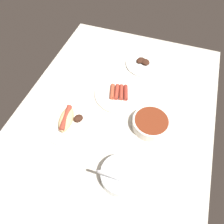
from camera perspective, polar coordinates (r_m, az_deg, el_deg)
name	(u,v)px	position (r cm, az deg, el deg)	size (l,w,h in cm)	color
ground_plane	(116,112)	(101.51, 1.08, 0.05)	(120.00, 90.00, 3.00)	beige
plate_hotdog_assembled	(67,121)	(96.85, -11.98, -2.29)	(23.26, 23.26, 5.61)	white
plate_sausages	(119,94)	(105.53, 1.88, 5.00)	(23.99, 23.99, 3.02)	white
bowl_coleslaw	(121,175)	(82.78, 2.45, -16.64)	(15.43, 15.43, 15.00)	silver
plate_grilled_meat	(144,64)	(122.03, 8.72, 12.79)	(20.66, 20.66, 3.19)	white
bowl_chili	(151,123)	(94.52, 10.45, -2.93)	(16.37, 16.37, 5.00)	white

